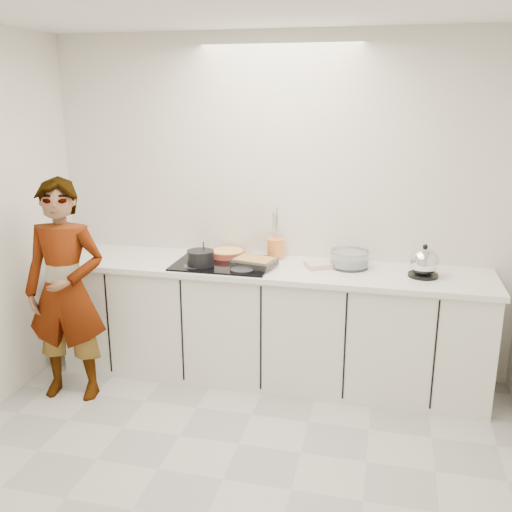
% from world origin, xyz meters
% --- Properties ---
extents(floor, '(3.60, 3.20, 0.00)m').
position_xyz_m(floor, '(0.00, 0.00, 0.00)').
color(floor, beige).
rests_on(floor, ground).
extents(wall_back, '(3.60, 0.00, 2.60)m').
position_xyz_m(wall_back, '(0.00, 1.60, 1.30)').
color(wall_back, silver).
rests_on(wall_back, ground).
extents(wall_front, '(3.60, 0.00, 2.60)m').
position_xyz_m(wall_front, '(0.00, -1.60, 1.30)').
color(wall_front, silver).
rests_on(wall_front, ground).
extents(base_cabinets, '(3.20, 0.58, 0.87)m').
position_xyz_m(base_cabinets, '(0.00, 1.28, 0.43)').
color(base_cabinets, white).
rests_on(base_cabinets, floor).
extents(countertop, '(3.24, 0.64, 0.04)m').
position_xyz_m(countertop, '(0.00, 1.28, 0.89)').
color(countertop, white).
rests_on(countertop, base_cabinets).
extents(hob, '(0.72, 0.54, 0.01)m').
position_xyz_m(hob, '(-0.35, 1.26, 0.92)').
color(hob, black).
rests_on(hob, countertop).
extents(tart_dish, '(0.33, 0.33, 0.05)m').
position_xyz_m(tart_dish, '(-0.37, 1.43, 0.95)').
color(tart_dish, '#B44132').
rests_on(tart_dish, hob).
extents(saucepan, '(0.21, 0.21, 0.19)m').
position_xyz_m(saucepan, '(-0.49, 1.15, 0.98)').
color(saucepan, black).
rests_on(saucepan, hob).
extents(baking_dish, '(0.34, 0.28, 0.06)m').
position_xyz_m(baking_dish, '(-0.10, 1.22, 0.96)').
color(baking_dish, silver).
rests_on(baking_dish, hob).
extents(mixing_bowl, '(0.36, 0.36, 0.13)m').
position_xyz_m(mixing_bowl, '(0.58, 1.39, 0.97)').
color(mixing_bowl, silver).
rests_on(mixing_bowl, countertop).
extents(tea_towel, '(0.27, 0.24, 0.04)m').
position_xyz_m(tea_towel, '(0.37, 1.34, 0.93)').
color(tea_towel, white).
rests_on(tea_towel, countertop).
extents(kettle, '(0.27, 0.27, 0.24)m').
position_xyz_m(kettle, '(1.10, 1.28, 1.01)').
color(kettle, black).
rests_on(kettle, countertop).
extents(utensil_crock, '(0.17, 0.17, 0.16)m').
position_xyz_m(utensil_crock, '(0.00, 1.49, 0.99)').
color(utensil_crock, orange).
rests_on(utensil_crock, countertop).
extents(cook, '(0.63, 0.45, 1.60)m').
position_xyz_m(cook, '(-1.35, 0.70, 0.80)').
color(cook, white).
rests_on(cook, floor).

